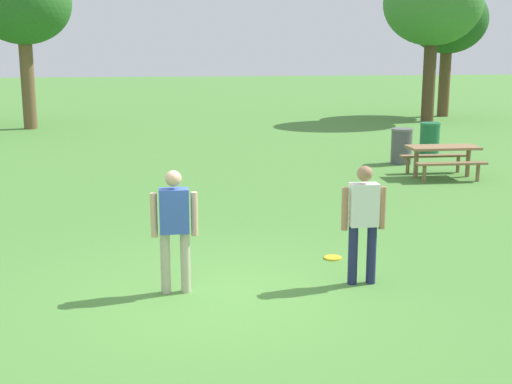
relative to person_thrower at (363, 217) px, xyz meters
The scene contains 10 objects.
ground_plane 2.30m from the person_thrower, behind, with size 120.00×120.00×0.00m, color #4C8438.
person_thrower is the anchor object (origin of this frame).
person_catcher 2.53m from the person_thrower, behind, with size 0.61×0.22×1.64m.
frisbee 1.48m from the person_thrower, 95.95° to the left, with size 0.27×0.27×0.03m, color yellow.
picnic_table_near 8.28m from the person_thrower, 60.52° to the left, with size 1.71×1.43×0.77m.
trash_can_beside_table 9.96m from the person_thrower, 67.97° to the left, with size 0.59×0.59×0.96m.
trash_can_further_along 11.64m from the person_thrower, 64.43° to the left, with size 0.59×0.59×0.96m.
tree_broad_center 20.50m from the person_thrower, 112.61° to the left, with size 3.57×3.57×6.19m.
tree_far_right 21.07m from the person_thrower, 66.60° to the left, with size 3.99×3.99×6.49m.
tree_slender_mid 23.38m from the person_thrower, 65.16° to the left, with size 3.45×3.45×5.69m.
Camera 1 is at (-0.51, -8.53, 3.24)m, focal length 48.64 mm.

